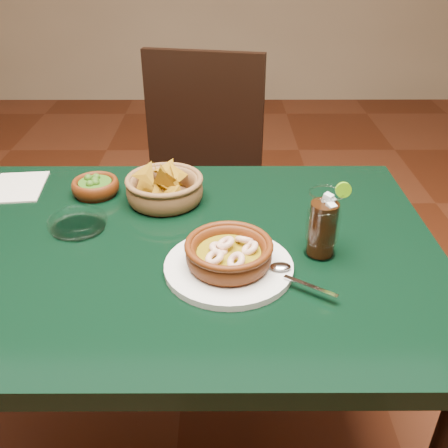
{
  "coord_description": "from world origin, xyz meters",
  "views": [
    {
      "loc": [
        0.14,
        -0.9,
        1.33
      ],
      "look_at": [
        0.14,
        -0.02,
        0.81
      ],
      "focal_mm": 40.0,
      "sensor_mm": 36.0,
      "label": 1
    }
  ],
  "objects_px": {
    "shrimp_plate": "(229,257)",
    "dining_chair": "(197,185)",
    "chip_basket": "(165,188)",
    "dining_table": "(162,280)",
    "cola_drink": "(323,224)"
  },
  "relations": [
    {
      "from": "dining_chair",
      "to": "cola_drink",
      "type": "relative_size",
      "value": 5.98
    },
    {
      "from": "cola_drink",
      "to": "chip_basket",
      "type": "bearing_deg",
      "value": 146.02
    },
    {
      "from": "dining_table",
      "to": "cola_drink",
      "type": "distance_m",
      "value": 0.38
    },
    {
      "from": "dining_table",
      "to": "chip_basket",
      "type": "bearing_deg",
      "value": 91.36
    },
    {
      "from": "chip_basket",
      "to": "cola_drink",
      "type": "distance_m",
      "value": 0.42
    },
    {
      "from": "dining_table",
      "to": "shrimp_plate",
      "type": "xyz_separation_m",
      "value": [
        0.15,
        -0.1,
        0.13
      ]
    },
    {
      "from": "dining_table",
      "to": "shrimp_plate",
      "type": "height_order",
      "value": "shrimp_plate"
    },
    {
      "from": "shrimp_plate",
      "to": "dining_chair",
      "type": "bearing_deg",
      "value": 97.34
    },
    {
      "from": "chip_basket",
      "to": "dining_table",
      "type": "bearing_deg",
      "value": -88.64
    },
    {
      "from": "dining_table",
      "to": "dining_chair",
      "type": "height_order",
      "value": "dining_chair"
    },
    {
      "from": "dining_chair",
      "to": "dining_table",
      "type": "bearing_deg",
      "value": -93.67
    },
    {
      "from": "shrimp_plate",
      "to": "cola_drink",
      "type": "distance_m",
      "value": 0.2
    },
    {
      "from": "shrimp_plate",
      "to": "cola_drink",
      "type": "relative_size",
      "value": 1.98
    },
    {
      "from": "dining_table",
      "to": "dining_chair",
      "type": "relative_size",
      "value": 1.23
    },
    {
      "from": "dining_chair",
      "to": "chip_basket",
      "type": "relative_size",
      "value": 4.41
    }
  ]
}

